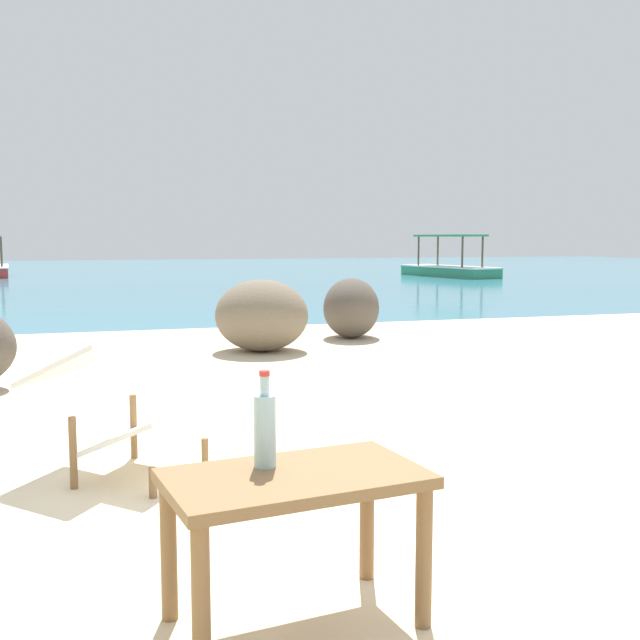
% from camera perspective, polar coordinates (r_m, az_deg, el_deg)
% --- Properties ---
extents(sand_beach, '(18.00, 14.00, 0.04)m').
position_cam_1_polar(sand_beach, '(3.22, 7.01, -15.33)').
color(sand_beach, beige).
rests_on(sand_beach, ground).
extents(water_surface, '(60.00, 36.00, 0.03)m').
position_cam_1_polar(water_surface, '(24.80, -13.98, 3.23)').
color(water_surface, teal).
rests_on(water_surface, ground).
extents(low_bench_table, '(0.81, 0.54, 0.47)m').
position_cam_1_polar(low_bench_table, '(2.32, -1.91, -13.27)').
color(low_bench_table, brown).
rests_on(low_bench_table, sand_beach).
extents(bottle, '(0.07, 0.07, 0.30)m').
position_cam_1_polar(bottle, '(2.32, -4.17, -8.13)').
color(bottle, '#A3C6D1').
rests_on(bottle, low_bench_table).
extents(deck_chair_near, '(0.93, 0.87, 0.68)m').
position_cam_1_polar(deck_chair_near, '(3.87, -15.30, -5.60)').
color(deck_chair_near, brown).
rests_on(deck_chair_near, sand_beach).
extents(shore_rock_large, '(1.31, 1.31, 0.74)m').
position_cam_1_polar(shore_rock_large, '(7.80, -4.40, 0.35)').
color(shore_rock_large, '#756651').
rests_on(shore_rock_large, sand_beach).
extents(shore_rock_medium, '(0.93, 1.06, 0.70)m').
position_cam_1_polar(shore_rock_medium, '(8.84, 2.36, 0.91)').
color(shore_rock_medium, brown).
rests_on(shore_rock_medium, sand_beach).
extents(boat_green, '(1.91, 3.83, 1.29)m').
position_cam_1_polar(boat_green, '(23.90, 9.69, 3.92)').
color(boat_green, '#338E66').
rests_on(boat_green, water_surface).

